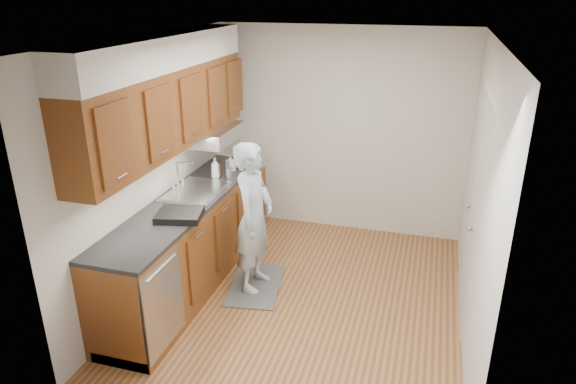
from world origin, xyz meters
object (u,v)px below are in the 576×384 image
object	(u,v)px
soda_can	(218,170)
steel_can	(229,173)
person	(254,208)
soap_bottle_c	(238,160)
soap_bottle_b	(231,163)
soap_bottle_a	(215,168)
dish_rack	(180,215)

from	to	relation	value
soda_can	steel_can	world-z (taller)	steel_can
person	soap_bottle_c	size ratio (longest dim) A/B	9.58
person	soap_bottle_b	xyz separation A→B (m)	(-0.57, 0.81, 0.15)
soap_bottle_b	soap_bottle_c	size ratio (longest dim) A/B	1.04
soap_bottle_a	soap_bottle_c	xyz separation A→B (m)	(0.10, 0.40, -0.03)
soap_bottle_a	steel_can	distance (m)	0.16
person	soap_bottle_a	xyz separation A→B (m)	(-0.63, 0.53, 0.18)
soda_can	dish_rack	xyz separation A→B (m)	(0.12, -1.15, -0.03)
person	soap_bottle_a	world-z (taller)	person
soap_bottle_b	dish_rack	xyz separation A→B (m)	(0.05, -1.33, -0.06)
soda_can	steel_can	bearing A→B (deg)	-23.23
person	dish_rack	distance (m)	0.74
soap_bottle_c	soap_bottle_b	bearing A→B (deg)	-108.61
person	soda_can	bearing A→B (deg)	47.20
soap_bottle_a	steel_can	world-z (taller)	soap_bottle_a
person	soap_bottle_c	xyz separation A→B (m)	(-0.53, 0.93, 0.15)
steel_can	dish_rack	xyz separation A→B (m)	(-0.04, -1.08, -0.03)
soap_bottle_b	dish_rack	size ratio (longest dim) A/B	0.48
person	soda_can	world-z (taller)	person
soda_can	steel_can	distance (m)	0.18
person	soap_bottle_b	world-z (taller)	person
steel_can	soda_can	bearing A→B (deg)	156.77
soap_bottle_a	steel_can	size ratio (longest dim) A/B	1.93
steel_can	dish_rack	bearing A→B (deg)	-92.14
soap_bottle_b	soda_can	distance (m)	0.21
soda_can	dish_rack	bearing A→B (deg)	-83.86
person	soap_bottle_a	bearing A→B (deg)	51.35
soda_can	dish_rack	distance (m)	1.15
soap_bottle_c	dish_rack	distance (m)	1.45
soap_bottle_a	soda_can	size ratio (longest dim) A/B	1.94
soap_bottle_b	soap_bottle_c	xyz separation A→B (m)	(0.04, 0.12, -0.00)
soap_bottle_c	soda_can	xyz separation A→B (m)	(-0.12, -0.30, -0.03)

